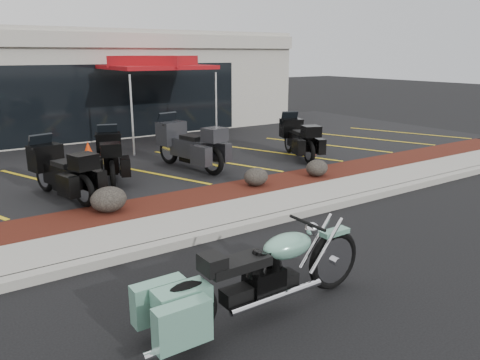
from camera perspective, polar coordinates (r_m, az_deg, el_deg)
ground at (r=7.99m, az=3.85°, el=-8.14°), size 90.00×90.00×0.00m
curb at (r=8.63m, az=0.19°, el=-5.74°), size 24.00×0.25×0.15m
sidewalk at (r=9.18m, az=-2.27°, el=-4.44°), size 24.00×1.20×0.15m
mulch_bed at (r=10.17m, az=-5.82°, el=-2.51°), size 24.00×1.20×0.16m
upper_lot at (r=15.01m, az=-15.65°, el=2.76°), size 26.00×9.60×0.15m
dealership_building at (r=20.77m, az=-21.70°, el=10.96°), size 18.00×8.16×4.00m
boulder_left at (r=9.46m, az=-15.72°, el=-2.28°), size 0.71×0.59×0.50m
boulder_mid at (r=10.93m, az=1.96°, el=0.41°), size 0.60×0.50×0.42m
boulder_right at (r=11.93m, az=9.35°, el=1.47°), size 0.59×0.49×0.42m
hero_cruiser at (r=6.54m, az=11.33°, el=-8.54°), size 3.19×0.82×1.12m
touring_black_front at (r=11.24m, az=-22.84°, el=1.90°), size 1.40×2.40×1.31m
touring_black_mid at (r=12.59m, az=-15.71°, el=3.74°), size 1.41×2.32×1.26m
touring_grey at (r=13.17m, az=-8.74°, el=5.04°), size 1.45×2.64×1.45m
touring_black_rear at (r=14.65m, az=6.06°, el=5.83°), size 1.54×2.38×1.29m
traffic_cone at (r=14.89m, az=-18.03°, el=3.65°), size 0.39×0.39×0.44m
popup_canopy at (r=16.28m, az=-10.32°, el=13.74°), size 3.26×3.26×2.93m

